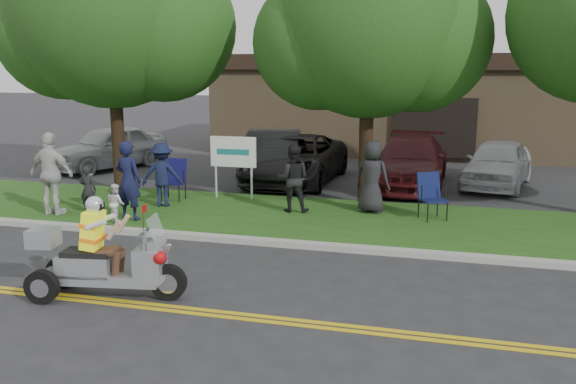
% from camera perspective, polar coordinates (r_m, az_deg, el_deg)
% --- Properties ---
extents(ground, '(120.00, 120.00, 0.00)m').
position_cam_1_polar(ground, '(9.44, -2.16, -10.54)').
color(ground, '#28282B').
rests_on(ground, ground).
extents(centerline_near, '(60.00, 0.10, 0.01)m').
position_cam_1_polar(centerline_near, '(8.93, -3.28, -11.87)').
color(centerline_near, gold).
rests_on(centerline_near, ground).
extents(centerline_far, '(60.00, 0.10, 0.01)m').
position_cam_1_polar(centerline_far, '(9.07, -2.96, -11.48)').
color(centerline_far, gold).
rests_on(centerline_far, ground).
extents(curb, '(60.00, 0.25, 0.12)m').
position_cam_1_polar(curb, '(12.20, 2.08, -5.00)').
color(curb, '#A8A89E').
rests_on(curb, ground).
extents(grass_verge, '(60.00, 4.00, 0.10)m').
position_cam_1_polar(grass_verge, '(14.23, 4.03, -2.59)').
color(grass_verge, '#224512').
rests_on(grass_verge, ground).
extents(commercial_building, '(18.00, 8.20, 4.00)m').
position_cam_1_polar(commercial_building, '(27.36, 13.89, 8.18)').
color(commercial_building, '#9E7F5B').
rests_on(commercial_building, ground).
extents(tree_left, '(6.62, 5.40, 7.78)m').
position_cam_1_polar(tree_left, '(17.87, -15.99, 15.43)').
color(tree_left, '#332114').
rests_on(tree_left, ground).
extents(tree_mid, '(5.88, 4.80, 7.05)m').
position_cam_1_polar(tree_mid, '(15.72, 7.79, 14.80)').
color(tree_mid, '#332114').
rests_on(tree_mid, ground).
extents(business_sign, '(1.25, 0.06, 1.75)m').
position_cam_1_polar(business_sign, '(16.08, -5.14, 3.44)').
color(business_sign, silver).
rests_on(business_sign, ground).
extents(trike_scooter, '(2.49, 0.96, 1.63)m').
position_cam_1_polar(trike_scooter, '(9.99, -17.15, -6.32)').
color(trike_scooter, black).
rests_on(trike_scooter, ground).
extents(lawn_chair_a, '(0.59, 0.61, 1.06)m').
position_cam_1_polar(lawn_chair_a, '(16.29, -10.55, 1.42)').
color(lawn_chair_a, black).
rests_on(lawn_chair_a, grass_verge).
extents(lawn_chair_b, '(0.77, 0.78, 1.06)m').
position_cam_1_polar(lawn_chair_b, '(14.37, 13.21, -0.08)').
color(lawn_chair_b, black).
rests_on(lawn_chair_b, grass_verge).
extents(spectator_adult_left, '(0.72, 0.53, 1.82)m').
position_cam_1_polar(spectator_adult_left, '(14.29, -14.70, 1.05)').
color(spectator_adult_left, '#131737').
rests_on(spectator_adult_left, grass_verge).
extents(spectator_adult_mid, '(0.87, 0.72, 1.62)m').
position_cam_1_polar(spectator_adult_mid, '(14.61, 0.47, 1.28)').
color(spectator_adult_mid, black).
rests_on(spectator_adult_mid, grass_verge).
extents(spectator_adult_right, '(1.17, 0.54, 1.96)m').
position_cam_1_polar(spectator_adult_right, '(15.33, -21.24, 1.60)').
color(spectator_adult_right, silver).
rests_on(spectator_adult_right, grass_verge).
extents(spectator_chair_a, '(1.14, 0.83, 1.59)m').
position_cam_1_polar(spectator_chair_a, '(15.51, -11.68, 1.61)').
color(spectator_chair_a, '#141A37').
rests_on(spectator_chair_a, grass_verge).
extents(spectator_chair_b, '(0.96, 0.74, 1.74)m').
position_cam_1_polar(spectator_chair_b, '(14.66, 7.87, 1.44)').
color(spectator_chair_b, black).
rests_on(spectator_chair_b, grass_verge).
extents(child_left, '(0.44, 0.31, 1.14)m').
position_cam_1_polar(child_left, '(15.31, -18.22, 0.24)').
color(child_left, black).
rests_on(child_left, grass_verge).
extents(child_right, '(0.54, 0.51, 0.88)m').
position_cam_1_polar(child_right, '(14.22, -15.81, -0.99)').
color(child_right, white).
rests_on(child_right, grass_verge).
extents(parked_car_far_left, '(3.32, 4.74, 1.50)m').
position_cam_1_polar(parked_car_far_left, '(22.33, -16.46, 4.04)').
color(parked_car_far_left, '#B6B7BD').
rests_on(parked_car_far_left, ground).
extents(parked_car_left, '(2.56, 4.95, 1.55)m').
position_cam_1_polar(parked_car_left, '(19.25, -1.41, 3.43)').
color(parked_car_left, '#2E2E31').
rests_on(parked_car_left, ground).
extents(parked_car_mid, '(2.59, 5.32, 1.46)m').
position_cam_1_polar(parked_car_mid, '(18.84, 0.68, 3.09)').
color(parked_car_mid, black).
rests_on(parked_car_mid, ground).
extents(parked_car_right, '(2.19, 5.11, 1.47)m').
position_cam_1_polar(parked_car_right, '(18.66, 11.36, 2.79)').
color(parked_car_right, '#521317').
rests_on(parked_car_right, ground).
extents(parked_car_far_right, '(2.50, 4.37, 1.40)m').
position_cam_1_polar(parked_car_far_right, '(19.29, 19.03, 2.57)').
color(parked_car_far_right, silver).
rests_on(parked_car_far_right, ground).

